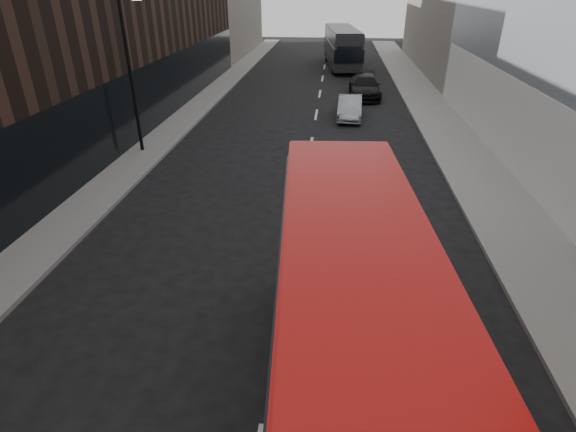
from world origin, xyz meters
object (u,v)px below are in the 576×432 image
(red_bus, at_px, (356,357))
(car_a, at_px, (335,163))
(car_b, at_px, (350,107))
(grey_bus, at_px, (342,46))
(car_c, at_px, (365,87))
(street_lamp, at_px, (131,65))

(red_bus, xyz_separation_m, car_a, (-0.34, 12.82, -1.66))
(red_bus, relative_size, car_b, 2.61)
(red_bus, xyz_separation_m, car_b, (0.47, 22.55, -1.68))
(grey_bus, distance_m, car_a, 28.42)
(grey_bus, bearing_deg, red_bus, -96.14)
(red_bus, xyz_separation_m, grey_bus, (0.02, 41.21, -0.43))
(red_bus, relative_size, car_a, 2.60)
(grey_bus, xyz_separation_m, car_c, (1.64, -12.80, -1.17))
(street_lamp, height_order, car_c, street_lamp)
(grey_bus, distance_m, car_b, 18.71)
(grey_bus, bearing_deg, car_c, -88.80)
(car_a, xyz_separation_m, car_c, (2.00, 15.59, 0.06))
(red_bus, bearing_deg, car_a, 87.36)
(car_c, bearing_deg, car_b, -102.65)
(street_lamp, xyz_separation_m, red_bus, (9.83, -15.16, -1.82))
(grey_bus, height_order, car_a, grey_bus)
(red_bus, height_order, grey_bus, red_bus)
(car_a, distance_m, car_b, 9.77)
(street_lamp, bearing_deg, car_b, 35.68)
(street_lamp, relative_size, car_c, 1.34)
(grey_bus, xyz_separation_m, car_b, (0.45, -18.66, -1.26))
(street_lamp, xyz_separation_m, grey_bus, (9.85, 26.05, -2.25))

